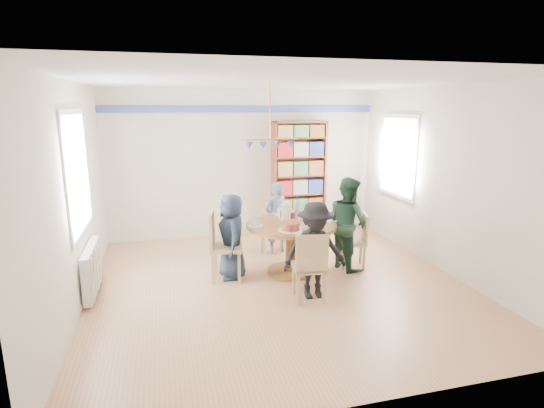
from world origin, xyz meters
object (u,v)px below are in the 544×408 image
object	(u,v)px
chair_right	(358,238)
person_right	(348,223)
person_far	(276,217)
person_left	(232,236)
radiator	(92,269)
bookshelf	(299,179)
chair_near	(310,264)
person_near	(315,251)
dining_table	(291,236)
chair_left	(221,242)
chair_far	(272,223)

from	to	relation	value
chair_right	person_right	bearing A→B (deg)	171.76
person_right	person_far	xyz separation A→B (m)	(-0.86, 0.94, -0.09)
person_far	person_left	bearing A→B (deg)	25.78
radiator	chair_right	distance (m)	3.74
radiator	bookshelf	size ratio (longest dim) A/B	0.47
chair_right	chair_near	world-z (taller)	chair_near
person_left	person_far	xyz separation A→B (m)	(0.88, 0.88, -0.01)
person_left	person_near	world-z (taller)	person_near
chair_near	bookshelf	distance (m)	3.09
person_near	dining_table	bearing A→B (deg)	94.34
chair_near	chair_left	bearing A→B (deg)	134.25
person_near	chair_near	bearing A→B (deg)	-129.26
chair_far	person_left	xyz separation A→B (m)	(-0.85, -1.03, 0.15)
person_near	chair_right	bearing A→B (deg)	41.29
dining_table	bookshelf	distance (m)	2.14
chair_near	person_right	world-z (taller)	person_right
dining_table	chair_near	world-z (taller)	chair_near
dining_table	chair_near	xyz separation A→B (m)	(-0.05, -0.98, -0.06)
person_left	chair_far	bearing A→B (deg)	139.10
chair_right	chair_near	bearing A→B (deg)	-139.14
person_left	person_right	distance (m)	1.74
person_left	person_near	distance (m)	1.28
chair_near	person_right	bearing A→B (deg)	46.11
bookshelf	dining_table	bearing A→B (deg)	-110.74
chair_left	person_left	world-z (taller)	person_left
chair_near	person_left	bearing A→B (deg)	128.37
person_far	person_near	distance (m)	1.79
dining_table	person_right	size ratio (longest dim) A/B	0.93
chair_right	chair_near	xyz separation A→B (m)	(-1.09, -0.94, 0.04)
chair_right	person_far	size ratio (longest dim) A/B	0.69
radiator	chair_near	bearing A→B (deg)	-18.63
radiator	chair_near	size ratio (longest dim) A/B	1.11
radiator	chair_near	distance (m)	2.80
dining_table	chair_near	size ratio (longest dim) A/B	1.44
chair_far	person_far	world-z (taller)	person_far
person_far	dining_table	bearing A→B (deg)	69.80
chair_right	person_near	bearing A→B (deg)	-140.12
dining_table	person_right	distance (m)	0.89
person_right	person_far	size ratio (longest dim) A/B	1.16
chair_far	chair_near	distance (m)	2.05
radiator	person_right	size ratio (longest dim) A/B	0.72
chair_far	chair_left	bearing A→B (deg)	-133.73
radiator	person_far	bearing A→B (deg)	20.41
person_far	person_near	size ratio (longest dim) A/B	0.96
dining_table	chair_left	size ratio (longest dim) A/B	1.32
chair_far	person_near	xyz separation A→B (m)	(0.06, -1.94, 0.16)
person_right	bookshelf	distance (m)	2.00
chair_left	bookshelf	distance (m)	2.67
chair_far	chair_near	xyz separation A→B (m)	(-0.04, -2.05, 0.03)
chair_right	chair_left	bearing A→B (deg)	178.53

